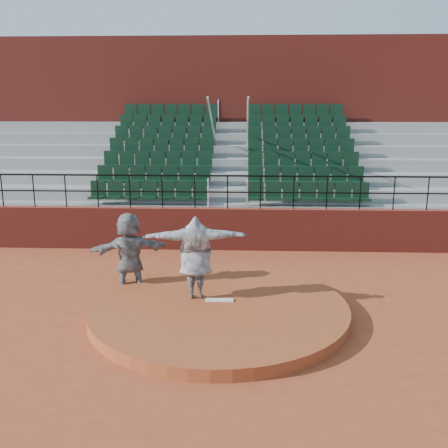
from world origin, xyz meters
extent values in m
plane|color=#9D4223|center=(0.00, 0.00, 0.00)|extent=(90.00, 90.00, 0.00)
cylinder|color=#9C4522|center=(0.00, 0.00, 0.12)|extent=(5.50, 5.50, 0.25)
cube|color=white|center=(0.00, 0.15, 0.27)|extent=(0.60, 0.15, 0.03)
cube|color=maroon|center=(0.00, 5.00, 0.65)|extent=(24.00, 0.30, 1.30)
cylinder|color=black|center=(0.00, 5.00, 2.30)|extent=(24.00, 0.05, 0.05)
cylinder|color=black|center=(0.00, 5.00, 1.80)|extent=(24.00, 0.04, 0.04)
cylinder|color=black|center=(-7.00, 5.00, 1.80)|extent=(0.04, 0.04, 1.00)
cylinder|color=black|center=(-6.00, 5.00, 1.80)|extent=(0.04, 0.04, 1.00)
cylinder|color=black|center=(-5.00, 5.00, 1.80)|extent=(0.04, 0.04, 1.00)
cylinder|color=black|center=(-4.00, 5.00, 1.80)|extent=(0.04, 0.04, 1.00)
cylinder|color=black|center=(-3.00, 5.00, 1.80)|extent=(0.04, 0.04, 1.00)
cylinder|color=black|center=(-2.00, 5.00, 1.80)|extent=(0.04, 0.04, 1.00)
cylinder|color=black|center=(-1.00, 5.00, 1.80)|extent=(0.04, 0.04, 1.00)
cylinder|color=black|center=(0.00, 5.00, 1.80)|extent=(0.04, 0.04, 1.00)
cylinder|color=black|center=(1.00, 5.00, 1.80)|extent=(0.04, 0.04, 1.00)
cylinder|color=black|center=(2.00, 5.00, 1.80)|extent=(0.04, 0.04, 1.00)
cylinder|color=black|center=(3.00, 5.00, 1.80)|extent=(0.04, 0.04, 1.00)
cylinder|color=black|center=(4.00, 5.00, 1.80)|extent=(0.04, 0.04, 1.00)
cylinder|color=black|center=(5.00, 5.00, 1.80)|extent=(0.04, 0.04, 1.00)
cylinder|color=black|center=(6.00, 5.00, 1.80)|extent=(0.04, 0.04, 1.00)
cube|color=gray|center=(0.00, 5.58, 0.65)|extent=(24.00, 0.85, 1.30)
cube|color=black|center=(-2.53, 5.59, 1.66)|extent=(3.85, 0.48, 0.72)
cube|color=black|center=(2.53, 5.59, 1.66)|extent=(3.85, 0.48, 0.72)
cube|color=gray|center=(0.00, 6.43, 0.85)|extent=(24.00, 0.85, 1.70)
cube|color=black|center=(-2.53, 6.44, 2.06)|extent=(3.85, 0.48, 0.72)
cube|color=black|center=(2.53, 6.44, 2.06)|extent=(3.85, 0.48, 0.72)
cube|color=gray|center=(0.00, 7.28, 1.05)|extent=(24.00, 0.85, 2.10)
cube|color=black|center=(-2.53, 7.29, 2.46)|extent=(3.85, 0.48, 0.72)
cube|color=black|center=(2.53, 7.29, 2.46)|extent=(3.85, 0.48, 0.72)
cube|color=gray|center=(0.00, 8.12, 1.25)|extent=(24.00, 0.85, 2.50)
cube|color=black|center=(-2.53, 8.13, 2.86)|extent=(3.85, 0.48, 0.72)
cube|color=black|center=(2.53, 8.13, 2.86)|extent=(3.85, 0.48, 0.72)
cube|color=gray|center=(0.00, 8.97, 1.45)|extent=(24.00, 0.85, 2.90)
cube|color=black|center=(-2.53, 8.98, 3.26)|extent=(3.85, 0.48, 0.72)
cube|color=black|center=(2.53, 8.98, 3.26)|extent=(3.85, 0.48, 0.72)
cube|color=gray|center=(0.00, 9.82, 1.65)|extent=(24.00, 0.85, 3.30)
cube|color=black|center=(-2.53, 9.83, 3.66)|extent=(3.85, 0.48, 0.72)
cube|color=black|center=(2.53, 9.83, 3.66)|extent=(3.85, 0.48, 0.72)
cube|color=gray|center=(0.00, 10.68, 1.85)|extent=(24.00, 0.85, 3.70)
cube|color=black|center=(-2.53, 10.69, 4.06)|extent=(3.85, 0.48, 0.72)
cube|color=black|center=(2.53, 10.69, 4.06)|extent=(3.85, 0.48, 0.72)
cylinder|color=silver|center=(-0.60, 8.12, 3.40)|extent=(0.06, 5.97, 2.46)
cylinder|color=silver|center=(0.60, 8.12, 3.40)|extent=(0.06, 5.97, 2.46)
cube|color=maroon|center=(0.00, 12.60, 3.55)|extent=(24.00, 3.00, 7.10)
imported|color=black|center=(-0.53, 0.36, 1.16)|extent=(2.29, 0.83, 1.83)
imported|color=black|center=(-2.19, 1.23, 0.98)|extent=(1.91, 1.13, 1.96)
camera|label=1|loc=(0.54, -9.95, 4.37)|focal=40.00mm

